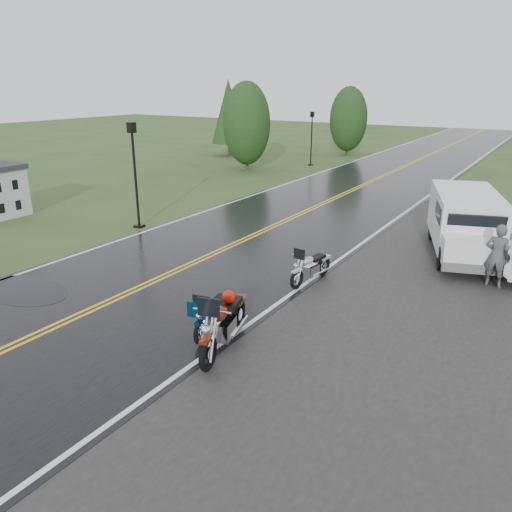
# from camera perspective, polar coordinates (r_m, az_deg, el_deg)

# --- Properties ---
(ground) EXTENTS (120.00, 120.00, 0.00)m
(ground) POSITION_cam_1_polar(r_m,az_deg,el_deg) (14.11, -14.13, -4.12)
(ground) COLOR #2D471E
(ground) RESTS_ON ground
(road) EXTENTS (8.00, 100.00, 0.04)m
(road) POSITION_cam_1_polar(r_m,az_deg,el_deg) (21.80, 4.95, 4.71)
(road) COLOR black
(road) RESTS_ON ground
(motorcycle_red) EXTENTS (1.54, 2.65, 1.48)m
(motorcycle_red) POSITION_cam_1_polar(r_m,az_deg,el_deg) (9.84, -5.57, -9.47)
(motorcycle_red) COLOR #5A1B0A
(motorcycle_red) RESTS_ON ground
(motorcycle_teal) EXTENTS (1.04, 1.97, 1.11)m
(motorcycle_teal) POSITION_cam_1_polar(r_m,az_deg,el_deg) (10.89, -6.40, -7.61)
(motorcycle_teal) COLOR #042232
(motorcycle_teal) RESTS_ON ground
(motorcycle_silver) EXTENTS (0.92, 1.98, 1.13)m
(motorcycle_silver) POSITION_cam_1_polar(r_m,az_deg,el_deg) (13.64, 4.70, -1.82)
(motorcycle_silver) COLOR #B3B5BB
(motorcycle_silver) RESTS_ON ground
(van_white) EXTENTS (3.58, 5.71, 2.10)m
(van_white) POSITION_cam_1_polar(r_m,az_deg,el_deg) (15.99, 20.79, 1.97)
(van_white) COLOR white
(van_white) RESTS_ON ground
(person_at_van) EXTENTS (0.68, 0.47, 1.80)m
(person_at_van) POSITION_cam_1_polar(r_m,az_deg,el_deg) (15.30, 25.83, -0.06)
(person_at_van) COLOR #46474A
(person_at_van) RESTS_ON ground
(lamp_post_near_left) EXTENTS (0.35, 0.35, 4.11)m
(lamp_post_near_left) POSITION_cam_1_polar(r_m,az_deg,el_deg) (19.99, -13.63, 8.90)
(lamp_post_near_left) COLOR black
(lamp_post_near_left) RESTS_ON ground
(lamp_post_far_left) EXTENTS (0.31, 0.31, 3.65)m
(lamp_post_far_left) POSITION_cam_1_polar(r_m,az_deg,el_deg) (35.31, 6.36, 13.19)
(lamp_post_far_left) COLOR black
(lamp_post_far_left) RESTS_ON ground
(tree_left_mid) EXTENTS (3.06, 3.06, 4.79)m
(tree_left_mid) POSITION_cam_1_polar(r_m,az_deg,el_deg) (33.25, -1.06, 13.92)
(tree_left_mid) COLOR #1E3D19
(tree_left_mid) RESTS_ON ground
(tree_left_far) EXTENTS (2.91, 2.91, 4.48)m
(tree_left_far) POSITION_cam_1_polar(r_m,az_deg,el_deg) (40.90, 10.47, 14.39)
(tree_left_far) COLOR #1E3D19
(tree_left_far) RESTS_ON ground
(pine_left_far) EXTENTS (2.69, 2.69, 5.61)m
(pine_left_far) POSITION_cam_1_polar(r_m,az_deg,el_deg) (39.96, -3.13, 15.37)
(pine_left_far) COLOR #1E3D19
(pine_left_far) RESTS_ON ground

